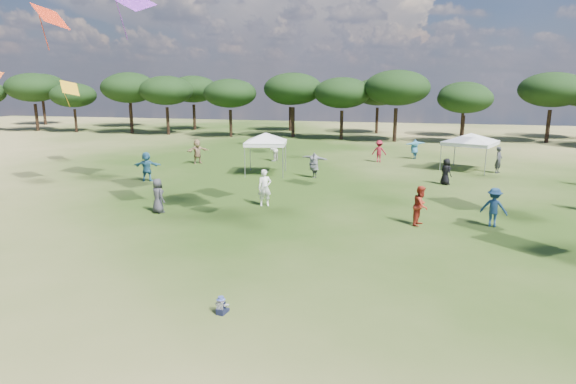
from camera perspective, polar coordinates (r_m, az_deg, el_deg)
ground at (r=11.73m, az=-10.86°, el=-19.22°), size 140.00×140.00×0.00m
tree_line at (r=56.43m, az=11.94°, el=11.75°), size 108.78×17.63×7.77m
tent_left at (r=33.07m, az=-2.67°, el=6.82°), size 5.43×5.43×3.17m
tent_right at (r=37.14m, az=20.86°, el=6.35°), size 6.12×6.12×2.97m
toddler at (r=13.61m, az=-7.88°, el=-13.24°), size 0.36×0.40×0.51m
festival_crowd at (r=31.81m, az=5.92°, el=3.16°), size 28.32×21.90×1.91m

